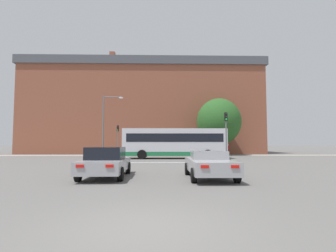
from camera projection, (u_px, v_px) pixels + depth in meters
The scene contains 14 objects.
ground_plane at pixel (144, 227), 5.27m from camera, with size 400.00×400.00×0.00m, color #605E5B.
stop_line_strip at pixel (158, 163), 22.89m from camera, with size 9.58×0.30×0.01m, color silver.
far_pavement at pixel (159, 155), 36.65m from camera, with size 70.64×2.50×0.01m, color #A09B91.
brick_civic_building at pixel (144, 109), 46.86m from camera, with size 39.89×13.12×17.46m.
car_saloon_left at pixel (106, 162), 13.04m from camera, with size 2.14×4.76×1.50m.
car_roadster_right at pixel (209, 164), 12.64m from camera, with size 2.08×4.67×1.31m.
bus_crossing_lead at pixel (174, 143), 28.93m from camera, with size 11.25×2.73×3.28m.
traffic_light_near_right at pixel (226, 129), 24.13m from camera, with size 0.26×0.31×4.54m.
traffic_light_far_left at pixel (118, 135), 36.42m from camera, with size 0.26×0.31×4.18m.
traffic_light_far_right at pixel (204, 135), 36.12m from camera, with size 0.26×0.31×4.21m.
street_lamp_junction at pixel (107, 120), 29.70m from camera, with size 2.30×0.36×7.12m.
pedestrian_waiting at pixel (166, 149), 37.15m from camera, with size 0.44×0.43×1.60m.
pedestrian_walking_east at pixel (228, 149), 37.61m from camera, with size 0.44×0.43×1.59m.
tree_by_building at pixel (219, 122), 37.50m from camera, with size 6.31×6.31×8.12m.
Camera 1 is at (0.35, -5.41, 1.69)m, focal length 28.00 mm.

